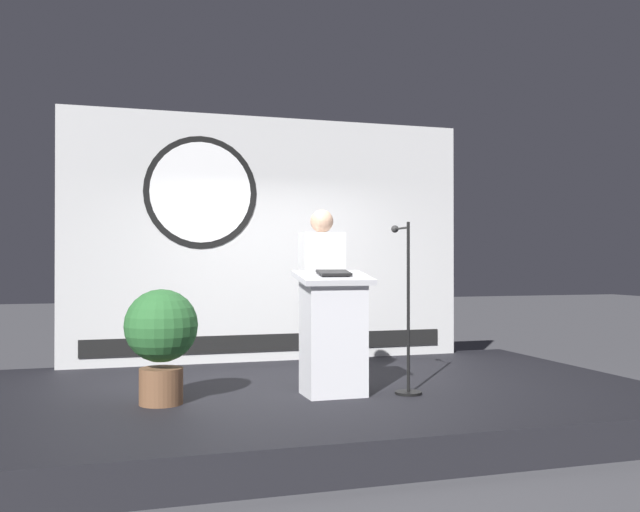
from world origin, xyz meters
TOP-DOWN VIEW (x-y plane):
  - ground_plane at (0.00, 0.00)m, footprint 40.00×40.00m
  - stage_platform at (0.00, 0.00)m, footprint 6.40×4.00m
  - banner_display at (-0.03, 1.85)m, footprint 4.82×0.12m
  - podium at (0.05, -0.43)m, footprint 0.64×0.50m
  - speaker_person at (0.09, 0.05)m, footprint 0.40×0.26m
  - microphone_stand at (0.71, -0.54)m, footprint 0.24×0.46m
  - potted_plant at (-1.43, -0.38)m, footprint 0.61×0.61m

SIDE VIEW (x-z plane):
  - ground_plane at x=0.00m, z-range 0.00..0.00m
  - stage_platform at x=0.00m, z-range 0.00..0.30m
  - microphone_stand at x=0.71m, z-range 0.07..1.60m
  - podium at x=0.05m, z-range 0.29..1.40m
  - potted_plant at x=-1.43m, z-range 0.40..1.35m
  - speaker_person at x=0.09m, z-range 0.32..1.99m
  - banner_display at x=-0.03m, z-range 0.30..3.21m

